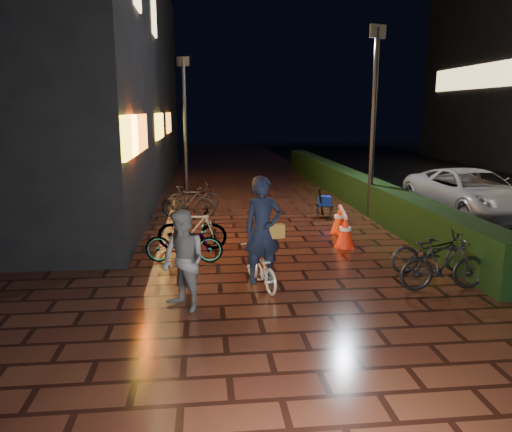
{
  "coord_description": "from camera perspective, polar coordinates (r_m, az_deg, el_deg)",
  "views": [
    {
      "loc": [
        -1.92,
        -9.37,
        3.14
      ],
      "look_at": [
        -0.91,
        0.19,
        1.1
      ],
      "focal_mm": 35.0,
      "sensor_mm": 36.0,
      "label": 1
    }
  ],
  "objects": [
    {
      "name": "hedge",
      "position": [
        18.33,
        10.59,
        3.48
      ],
      "size": [
        0.7,
        20.0,
        1.0
      ],
      "primitive_type": "cube",
      "color": "black",
      "rests_on": "ground"
    },
    {
      "name": "parked_bikes_hedge",
      "position": [
        9.95,
        19.97,
        -4.44
      ],
      "size": [
        1.86,
        1.49,
        0.95
      ],
      "color": "black",
      "rests_on": "ground"
    },
    {
      "name": "lamp_post_sf",
      "position": [
        18.75,
        -8.12,
        10.7
      ],
      "size": [
        0.47,
        0.24,
        5.03
      ],
      "color": "black",
      "rests_on": "ground"
    },
    {
      "name": "cart_assembly",
      "position": [
        14.96,
        7.81,
        1.6
      ],
      "size": [
        0.54,
        0.51,
        0.93
      ],
      "color": "black",
      "rests_on": "ground"
    },
    {
      "name": "lamp_post_hedge",
      "position": [
        15.0,
        13.31,
        11.18
      ],
      "size": [
        0.52,
        0.25,
        5.48
      ],
      "color": "black",
      "rests_on": "ground"
    },
    {
      "name": "parked_bikes_storefront",
      "position": [
        13.28,
        -7.57,
        0.19
      ],
      "size": [
        1.82,
        6.43,
        0.95
      ],
      "color": "black",
      "rests_on": "ground"
    },
    {
      "name": "bystander_person",
      "position": [
        7.98,
        -8.32,
        -5.09
      ],
      "size": [
        0.98,
        1.0,
        1.63
      ],
      "primitive_type": "imported",
      "rotation": [
        0.0,
        0.0,
        -0.86
      ],
      "color": "#575759",
      "rests_on": "ground"
    },
    {
      "name": "traffic_barrier",
      "position": [
        12.49,
        9.83,
        -1.03
      ],
      "size": [
        0.72,
        1.83,
        0.74
      ],
      "color": "#FF260D",
      "rests_on": "ground"
    },
    {
      "name": "cyclist",
      "position": [
        8.88,
        0.68,
        -3.6
      ],
      "size": [
        0.83,
        1.5,
        2.03
      ],
      "color": "silver",
      "rests_on": "ground"
    },
    {
      "name": "van",
      "position": [
        16.48,
        23.37,
        2.47
      ],
      "size": [
        2.6,
        5.13,
        1.39
      ],
      "primitive_type": "imported",
      "rotation": [
        0.0,
        0.0,
        0.06
      ],
      "color": "silver",
      "rests_on": "ground"
    },
    {
      "name": "ground",
      "position": [
        10.07,
        5.29,
        -6.25
      ],
      "size": [
        80.0,
        80.0,
        0.0
      ],
      "primitive_type": "plane",
      "color": "#381911",
      "rests_on": "ground"
    },
    {
      "name": "storefront_block",
      "position": [
        22.24,
        -26.83,
        14.22
      ],
      "size": [
        12.09,
        22.0,
        9.0
      ],
      "color": "black",
      "rests_on": "ground"
    }
  ]
}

